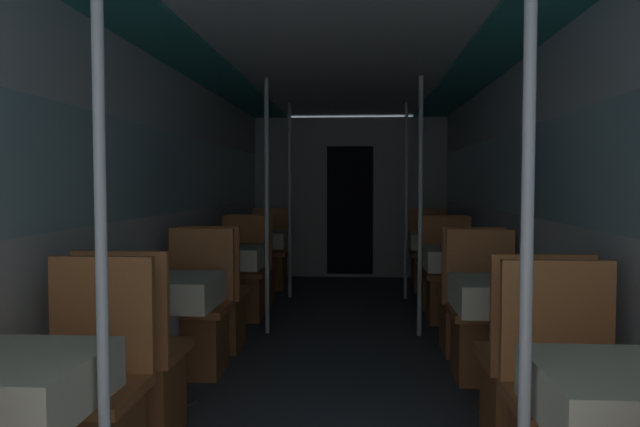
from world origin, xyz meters
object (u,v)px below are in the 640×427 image
(support_pole_right_2, at_px, (420,207))
(dining_table_right_3, at_px, (435,244))
(support_pole_left_2, at_px, (267,207))
(chair_right_far_3, at_px, (429,266))
(chair_left_far_2, at_px, (243,288))
(chair_left_far_1, at_px, (195,330))
(chair_right_near_2, at_px, (469,316))
(dining_table_left_0, at_px, (6,397))
(support_pole_left_0, at_px, (101,249))
(dining_table_left_1, at_px, (169,298))
(chair_left_near_3, at_px, (253,278))
(dining_table_right_1, at_px, (504,302))
(chair_left_far_0, at_px, (85,427))
(dining_table_right_2, at_px, (458,264))
(chair_right_far_2, at_px, (449,290))
(support_pole_right_0, at_px, (527,252))
(dining_table_left_3, at_px, (262,243))
(chair_right_far_1, at_px, (484,334))
(dining_table_right_0, at_px, (634,412))
(dining_table_left_2, at_px, (230,262))
(chair_left_near_2, at_px, (215,312))
(chair_right_near_3, at_px, (441,280))
(chair_left_far_3, at_px, (269,264))
(chair_left_near_1, at_px, (136,382))
(support_pole_left_3, at_px, (290,201))

(support_pole_right_2, distance_m, dining_table_right_3, 1.82)
(support_pole_left_2, bearing_deg, chair_right_far_3, 54.25)
(chair_left_far_2, relative_size, support_pole_right_2, 0.45)
(chair_left_far_1, height_order, chair_right_near_2, same)
(dining_table_left_0, relative_size, support_pole_left_0, 0.34)
(dining_table_left_1, xyz_separation_m, chair_left_near_3, (0.00, 2.88, -0.32))
(dining_table_right_1, bearing_deg, chair_right_far_3, 90.00)
(chair_left_far_0, bearing_deg, chair_left_far_1, -90.00)
(dining_table_left_1, xyz_separation_m, chair_left_far_1, (0.00, 0.57, -0.32))
(dining_table_right_2, height_order, chair_right_far_2, chair_right_far_2)
(support_pole_left_2, height_order, support_pole_right_0, same)
(support_pole_left_2, relative_size, dining_table_left_3, 2.93)
(chair_right_far_1, distance_m, dining_table_right_3, 2.90)
(dining_table_left_3, relative_size, dining_table_right_2, 1.00)
(support_pole_left_0, relative_size, dining_table_right_0, 2.93)
(dining_table_right_2, bearing_deg, chair_left_far_1, -149.64)
(dining_table_right_2, bearing_deg, dining_table_left_2, 180.00)
(chair_right_far_1, relative_size, chair_right_near_2, 1.00)
(chair_left_near_2, xyz_separation_m, dining_table_left_3, (-0.00, 2.29, 0.32))
(chair_right_far_1, bearing_deg, chair_left_far_0, 41.10)
(support_pole_left_2, bearing_deg, dining_table_left_0, -95.42)
(dining_table_right_0, relative_size, chair_right_near_3, 0.76)
(chair_right_near_2, height_order, dining_table_right_3, chair_right_near_2)
(support_pole_left_0, distance_m, chair_right_far_2, 4.41)
(chair_right_far_1, xyz_separation_m, support_pole_right_2, (-0.33, 1.16, 0.81))
(chair_left_near_3, bearing_deg, support_pole_right_2, -35.06)
(chair_right_far_2, bearing_deg, chair_left_far_3, -41.10)
(chair_right_near_3, bearing_deg, chair_right_far_2, -90.00)
(chair_right_far_2, bearing_deg, dining_table_right_1, 90.00)
(chair_left_far_2, bearing_deg, chair_left_near_2, 90.00)
(support_pole_left_2, height_order, dining_table_right_2, support_pole_left_2)
(chair_left_far_2, height_order, support_pole_right_0, support_pole_right_0)
(dining_table_right_1, bearing_deg, dining_table_right_3, 90.00)
(support_pole_right_0, bearing_deg, dining_table_right_0, 0.00)
(dining_table_left_0, xyz_separation_m, chair_left_far_0, (0.00, 0.57, -0.32))
(dining_table_left_1, distance_m, chair_right_far_3, 4.48)
(chair_left_near_2, height_order, chair_right_near_2, same)
(chair_left_far_2, relative_size, dining_table_right_1, 1.31)
(dining_table_right_1, bearing_deg, support_pole_left_0, -133.73)
(chair_left_near_3, xyz_separation_m, chair_right_far_2, (1.97, -0.59, 0.00))
(support_pole_left_2, bearing_deg, dining_table_right_1, -46.27)
(chair_right_near_3, bearing_deg, support_pole_right_2, -105.78)
(chair_left_near_1, distance_m, chair_left_far_3, 4.57)
(dining_table_left_3, xyz_separation_m, chair_left_near_3, (0.00, -0.57, -0.32))
(dining_table_right_1, distance_m, support_pole_right_2, 1.82)
(dining_table_right_2, bearing_deg, support_pole_right_0, -95.42)
(chair_left_far_0, height_order, chair_left_near_3, same)
(dining_table_right_0, bearing_deg, chair_right_far_1, 90.00)
(chair_right_far_1, xyz_separation_m, dining_table_right_2, (0.00, 1.16, 0.32))
(chair_left_near_2, distance_m, support_pole_left_3, 2.45)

